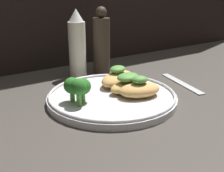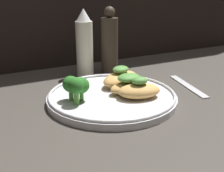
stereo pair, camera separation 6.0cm
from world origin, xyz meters
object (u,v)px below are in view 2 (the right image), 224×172
Objects in this scene: plate at (112,96)px; pepper_grinder at (110,43)px; broccoli_bunch at (76,86)px; sauce_bottle at (84,45)px.

pepper_grinder is (9.24, 19.01, 7.40)cm from plate.
plate is 8.97cm from broccoli_bunch.
broccoli_bunch is at bearing -117.08° from sauce_bottle.
sauce_bottle is (1.70, 19.01, 7.69)cm from plate.
pepper_grinder reaches higher than sauce_bottle.
plate is at bearing -115.92° from pepper_grinder.
broccoli_bunch is 21.87cm from sauce_bottle.
sauce_bottle is 0.99× the size of pepper_grinder.
broccoli_bunch is at bearing -178.84° from plate.
broccoli_bunch is 0.32× the size of sauce_bottle.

